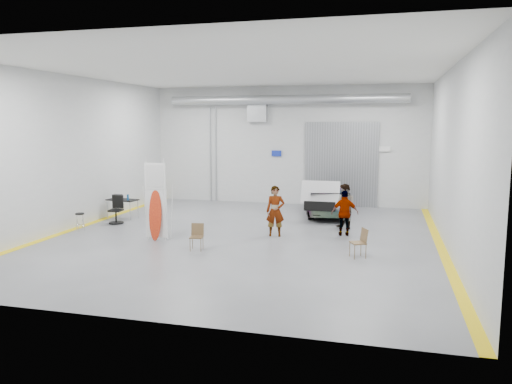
% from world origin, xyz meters
% --- Properties ---
extents(ground, '(16.00, 16.00, 0.00)m').
position_xyz_m(ground, '(0.00, 0.00, 0.00)').
color(ground, slate).
rests_on(ground, ground).
extents(room_shell, '(14.02, 16.18, 6.01)m').
position_xyz_m(room_shell, '(0.24, 2.22, 4.08)').
color(room_shell, '#BBBDBF').
rests_on(room_shell, ground).
extents(sedan_car, '(2.74, 4.96, 1.36)m').
position_xyz_m(sedan_car, '(2.39, 5.46, 0.68)').
color(sedan_car, white).
rests_on(sedan_car, ground).
extents(person_a, '(0.75, 0.55, 1.87)m').
position_xyz_m(person_a, '(1.09, 0.52, 0.94)').
color(person_a, olive).
rests_on(person_a, ground).
extents(person_b, '(1.10, 1.06, 1.79)m').
position_xyz_m(person_b, '(3.47, 2.45, 0.89)').
color(person_b, '#45657F').
rests_on(person_b, ground).
extents(person_c, '(1.03, 0.55, 1.70)m').
position_xyz_m(person_c, '(3.56, 1.24, 0.85)').
color(person_c, '#975932').
rests_on(person_c, ground).
extents(surfboard_display, '(0.83, 0.24, 2.94)m').
position_xyz_m(surfboard_display, '(-2.87, -1.21, 1.19)').
color(surfboard_display, white).
rests_on(surfboard_display, ground).
extents(folding_chair_near, '(0.47, 0.49, 0.87)m').
position_xyz_m(folding_chair_near, '(-0.96, -2.17, 0.27)').
color(folding_chair_near, brown).
rests_on(folding_chair_near, ground).
extents(folding_chair_far, '(0.57, 0.70, 0.91)m').
position_xyz_m(folding_chair_far, '(4.21, -1.74, 0.29)').
color(folding_chair_far, brown).
rests_on(folding_chair_far, ground).
extents(shop_stool, '(0.35, 0.35, 0.69)m').
position_xyz_m(shop_stool, '(-6.43, -0.52, 0.34)').
color(shop_stool, black).
rests_on(shop_stool, ground).
extents(work_table, '(1.42, 0.86, 1.09)m').
position_xyz_m(work_table, '(-6.21, 2.22, 0.84)').
color(work_table, '#9C9FA5').
rests_on(work_table, ground).
extents(office_chair, '(0.61, 0.61, 1.14)m').
position_xyz_m(office_chair, '(-5.80, 1.14, 0.50)').
color(office_chair, black).
rests_on(office_chair, ground).
extents(trunk_lid, '(1.59, 0.96, 0.04)m').
position_xyz_m(trunk_lid, '(2.39, 3.36, 1.38)').
color(trunk_lid, silver).
rests_on(trunk_lid, sedan_car).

